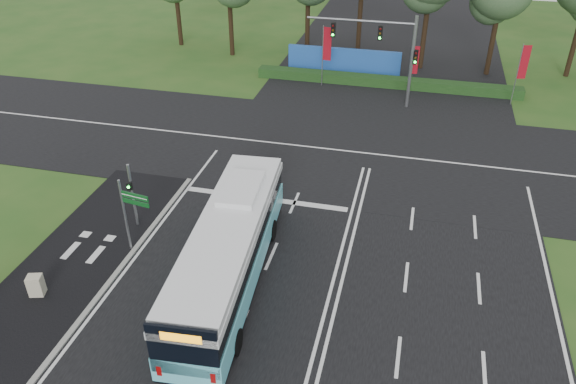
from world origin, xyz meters
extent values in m
plane|color=#27521B|center=(0.00, 0.00, 0.00)|extent=(120.00, 120.00, 0.00)
cube|color=black|center=(0.00, 0.00, 0.02)|extent=(20.00, 120.00, 0.04)
cube|color=black|center=(0.00, 12.00, 0.03)|extent=(120.00, 14.00, 0.05)
cube|color=black|center=(-12.50, -3.00, 0.03)|extent=(5.00, 18.00, 0.06)
cube|color=gray|center=(-10.10, -3.00, 0.06)|extent=(0.25, 18.00, 0.12)
cube|color=#69E2F4|center=(-4.61, -2.30, 1.14)|extent=(3.67, 12.99, 1.18)
cube|color=black|center=(-4.61, -2.30, 0.61)|extent=(3.64, 12.92, 0.32)
cube|color=black|center=(-4.61, -2.30, 2.21)|extent=(3.55, 12.79, 1.01)
cube|color=white|center=(-4.61, -2.30, 2.85)|extent=(3.67, 12.99, 0.37)
cube|color=white|center=(-4.61, -2.30, 3.23)|extent=(3.57, 12.47, 0.37)
cube|color=white|center=(-4.82, 0.36, 3.55)|extent=(1.96, 3.33, 0.27)
cube|color=black|center=(-4.11, -8.63, 2.26)|extent=(2.59, 0.32, 2.35)
cube|color=orange|center=(-4.11, -8.67, 3.01)|extent=(1.50, 0.18, 0.37)
cylinder|color=black|center=(-6.15, 1.22, 0.56)|extent=(0.39, 1.13, 1.11)
cylinder|color=black|center=(-3.64, 1.42, 0.56)|extent=(0.39, 1.13, 1.11)
cylinder|color=black|center=(-5.54, -6.45, 0.56)|extent=(0.39, 1.13, 1.11)
cylinder|color=black|center=(-3.04, -6.25, 0.56)|extent=(0.39, 1.13, 1.11)
cylinder|color=gray|center=(-10.99, 0.93, 1.85)|extent=(0.15, 0.15, 3.70)
cube|color=black|center=(-10.99, 0.75, 2.54)|extent=(0.35, 0.30, 0.42)
sphere|color=#19F233|center=(-10.99, 0.65, 2.54)|extent=(0.15, 0.15, 0.15)
cylinder|color=gray|center=(-10.33, -1.12, 2.03)|extent=(0.12, 0.12, 4.07)
cube|color=#0D4919|center=(-9.58, -1.23, 3.36)|extent=(1.52, 0.29, 0.31)
cube|color=#0D4919|center=(-9.58, -1.23, 3.00)|extent=(1.52, 0.29, 0.22)
cube|color=white|center=(-9.58, -1.26, 3.36)|extent=(1.41, 0.22, 0.04)
cube|color=beige|center=(-12.84, -5.19, 0.53)|extent=(0.76, 0.69, 1.06)
cylinder|color=gray|center=(-5.27, 23.41, 2.54)|extent=(0.08, 0.08, 5.08)
cube|color=maroon|center=(-4.90, 23.35, 3.61)|extent=(0.67, 0.14, 2.71)
cylinder|color=gray|center=(1.90, 22.95, 2.07)|extent=(0.06, 0.06, 4.14)
cube|color=maroon|center=(2.20, 23.00, 2.95)|extent=(0.55, 0.13, 2.21)
cylinder|color=gray|center=(9.90, 22.88, 2.42)|extent=(0.08, 0.08, 4.84)
cube|color=maroon|center=(10.24, 22.97, 3.44)|extent=(0.63, 0.21, 2.58)
cylinder|color=gray|center=(2.00, 20.50, 3.50)|extent=(0.24, 0.24, 7.00)
cylinder|color=gray|center=(-2.00, 20.50, 6.40)|extent=(8.00, 0.16, 0.16)
cube|color=black|center=(-0.50, 20.50, 5.60)|extent=(0.32, 0.28, 1.05)
cube|color=black|center=(-4.00, 20.50, 5.60)|extent=(0.32, 0.28, 1.05)
cube|color=black|center=(2.25, 20.50, 4.00)|extent=(0.32, 0.28, 1.05)
cube|color=#153513|center=(0.00, 24.50, 0.40)|extent=(22.00, 1.20, 0.80)
cube|color=#2054B1|center=(-4.00, 27.00, 1.10)|extent=(10.00, 0.30, 2.20)
cylinder|color=black|center=(-21.34, 31.22, 3.50)|extent=(0.44, 0.44, 7.00)
cylinder|color=black|center=(-15.23, 29.39, 3.94)|extent=(0.44, 0.44, 7.87)
cylinder|color=black|center=(-8.31, 31.64, 3.93)|extent=(0.44, 0.44, 7.85)
cylinder|color=black|center=(-3.51, 32.93, 4.36)|extent=(0.44, 0.44, 8.72)
cylinder|color=black|center=(2.63, 29.83, 4.08)|extent=(0.44, 0.44, 8.16)
cylinder|color=black|center=(8.42, 29.58, 3.52)|extent=(0.44, 0.44, 7.04)
camera|label=1|loc=(2.73, -21.09, 17.41)|focal=35.00mm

